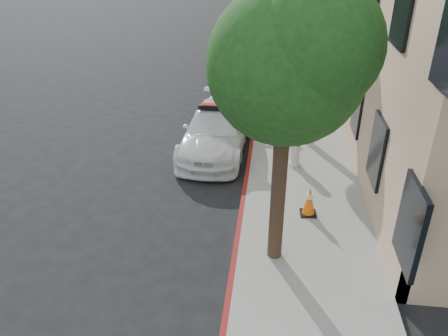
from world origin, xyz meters
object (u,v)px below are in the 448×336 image
Objects in this scene: fire_hydrant at (296,152)px; parked_car_mid at (235,98)px; police_car at (216,129)px; parked_car_far at (248,54)px; traffic_cone at (309,201)px.

parked_car_mid is at bearing 133.68° from fire_hydrant.
fire_hydrant is (2.52, -1.16, -0.11)m from police_car.
police_car is 10.61m from parked_car_far.
parked_car_mid is at bearing 86.86° from police_car.
traffic_cone is (2.78, -3.74, -0.18)m from police_car.
parked_car_far is at bearing 117.52° from fire_hydrant.
police_car reaches higher than fire_hydrant.
parked_car_far is (-0.02, 7.38, -0.01)m from parked_car_mid.
parked_car_mid is 0.98× the size of parked_car_far.
parked_car_far is 4.48× the size of fire_hydrant.
parked_car_mid is (0.28, 3.23, -0.03)m from police_car.
parked_car_far reaches higher than fire_hydrant.
parked_car_mid is 5.29× the size of traffic_cone.
traffic_cone is at bearing -67.39° from fire_hydrant.
traffic_cone is at bearing -74.83° from parked_car_mid.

